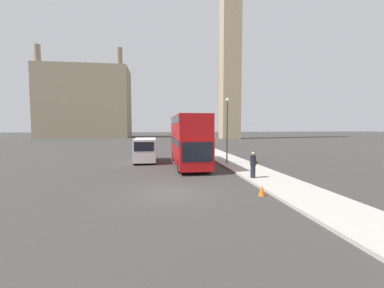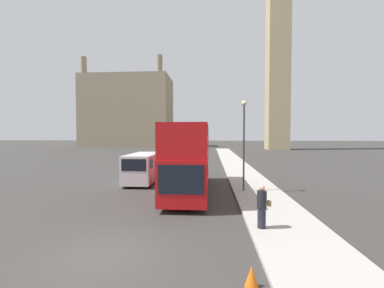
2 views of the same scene
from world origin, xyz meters
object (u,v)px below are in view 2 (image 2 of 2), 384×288
(clock_tower, at_px, (278,8))
(pedestrian, at_px, (262,207))
(street_lamp, at_px, (244,132))
(red_double_decker_bus, at_px, (190,155))
(white_van, at_px, (143,167))

(clock_tower, height_order, pedestrian, clock_tower)
(pedestrian, distance_m, street_lamp, 7.55)
(red_double_decker_bus, xyz_separation_m, white_van, (-3.98, 2.96, -1.24))
(white_van, height_order, street_lamp, street_lamp)
(clock_tower, distance_m, red_double_decker_bus, 62.37)
(red_double_decker_bus, distance_m, street_lamp, 3.94)
(clock_tower, distance_m, pedestrian, 67.82)
(clock_tower, distance_m, street_lamp, 60.51)
(white_van, bearing_deg, clock_tower, 64.49)
(clock_tower, bearing_deg, red_double_decker_bus, -110.24)
(pedestrian, bearing_deg, red_double_decker_bus, 116.84)
(red_double_decker_bus, xyz_separation_m, pedestrian, (3.45, -6.83, -1.48))
(clock_tower, distance_m, white_van, 62.04)
(white_van, bearing_deg, pedestrian, -52.77)
(clock_tower, relative_size, pedestrian, 40.19)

